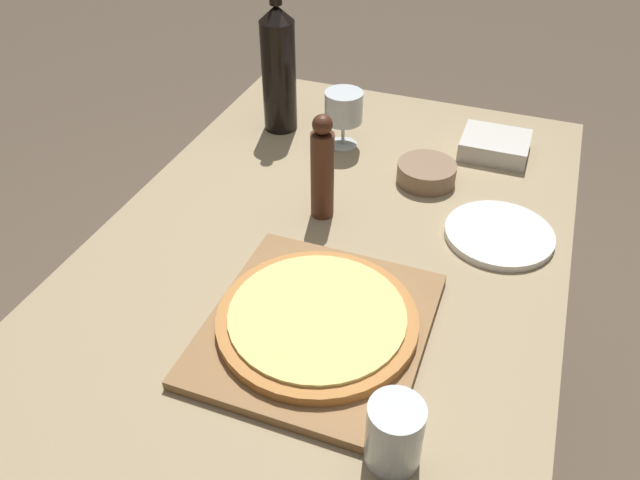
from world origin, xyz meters
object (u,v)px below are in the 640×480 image
Objects in this scene: wine_glass at (344,109)px; pepper_mill at (322,169)px; small_bowl at (426,173)px; wine_bottle at (279,68)px; pizza at (317,319)px.

pepper_mill is at bearing -79.84° from wine_glass.
small_bowl is at bearing -20.78° from wine_glass.
wine_glass is 0.24m from small_bowl.
wine_bottle reaches higher than small_bowl.
wine_glass reaches higher than pizza.
wine_glass is at bearing 104.83° from pizza.
wine_bottle is 2.89× the size of small_bowl.
wine_glass is at bearing 100.16° from pepper_mill.
wine_bottle is at bearing 163.66° from small_bowl.
wine_bottle is 0.37m from pepper_mill.
wine_glass is (-0.05, 0.27, -0.01)m from pepper_mill.
pizza is 0.33m from pepper_mill.
wine_bottle reaches higher than pepper_mill.
pepper_mill is at bearing 108.83° from pizza.
wine_glass is (-0.15, 0.57, 0.06)m from pizza.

